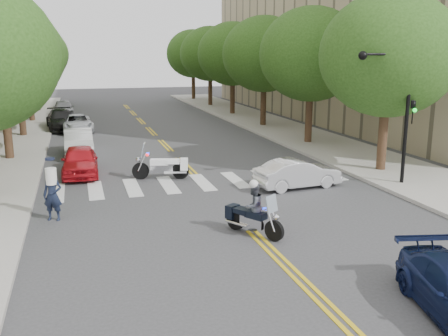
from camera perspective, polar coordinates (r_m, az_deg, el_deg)
name	(u,v)px	position (r m, az deg, el deg)	size (l,w,h in m)	color
ground	(251,231)	(16.38, 3.11, -7.18)	(140.00, 140.00, 0.00)	#38383A
sidewalk_left	(13,136)	(37.14, -22.99, 3.35)	(5.00, 60.00, 0.15)	#9E9991
sidewalk_right	(271,125)	(39.71, 5.41, 4.89)	(5.00, 60.00, 0.15)	#9E9991
tree_l_1	(0,55)	(28.69, -24.24, 11.71)	(6.40, 6.40, 8.45)	#382316
tree_l_2	(16,54)	(36.64, -22.66, 11.89)	(6.40, 6.40, 8.45)	#382316
tree_l_3	(27,54)	(44.61, -21.63, 12.01)	(6.40, 6.40, 8.45)	#382316
tree_l_4	(34,54)	(52.59, -20.92, 12.08)	(6.40, 6.40, 8.45)	#382316
tree_l_5	(39,54)	(60.57, -20.39, 12.14)	(6.40, 6.40, 8.45)	#382316
tree_r_0	(389,55)	(24.80, 18.30, 12.16)	(6.40, 6.40, 8.45)	#382316
tree_r_1	(311,55)	(31.73, 9.93, 12.66)	(6.40, 6.40, 8.45)	#382316
tree_r_2	(264,54)	(39.06, 4.61, 12.84)	(6.40, 6.40, 8.45)	#382316
tree_r_3	(233,54)	(46.62, 0.99, 12.90)	(6.40, 6.40, 8.45)	#382316
tree_r_4	(210,54)	(54.30, -1.61, 12.91)	(6.40, 6.40, 8.45)	#382316
tree_r_5	(193,54)	(62.07, -3.57, 12.91)	(6.40, 6.40, 8.45)	#382316
traffic_signal_pole	(398,100)	(22.22, 19.31, 7.31)	(2.82, 0.42, 6.00)	black
motorcycle_police	(252,210)	(15.84, 3.24, -4.83)	(1.38, 2.01, 1.80)	black
motorcycle_parked	(166,166)	(22.96, -6.69, 0.18)	(2.57, 1.03, 1.68)	black
officer_standing	(53,195)	(18.10, -19.00, -2.97)	(0.65, 0.43, 1.78)	#161D32
convertible	(298,173)	(21.55, 8.43, -0.62)	(1.31, 3.76, 1.24)	white
parked_car_a	(80,161)	(24.47, -16.14, 0.80)	(1.63, 4.04, 1.38)	red
parked_car_b	(79,142)	(29.38, -16.28, 2.83)	(1.52, 4.37, 1.44)	silver
parked_car_c	(77,123)	(38.09, -16.42, 4.92)	(2.10, 4.55, 1.26)	#B7B9BF
parked_car_d	(62,120)	(39.55, -18.05, 5.26)	(2.09, 5.15, 1.49)	black
parked_car_e	(64,108)	(47.94, -17.85, 6.52)	(1.75, 4.36, 1.49)	#A6A6AC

